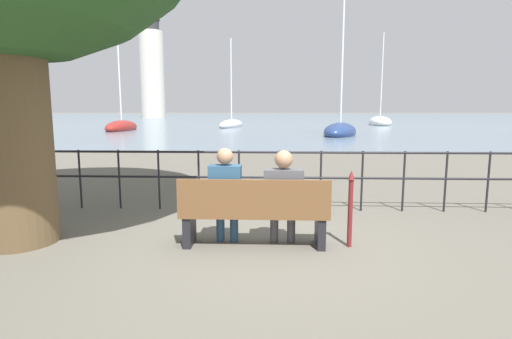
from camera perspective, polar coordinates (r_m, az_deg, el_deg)
The scene contains 12 objects.
ground_plane at distance 5.28m, azimuth -0.23°, elevation -10.75°, with size 1000.00×1000.00×0.00m, color #605B51.
harbor_water at distance 166.56m, azimuth 2.37°, elevation 7.76°, with size 600.00×300.00×0.01m.
park_bench at distance 5.09m, azimuth -0.27°, elevation -6.34°, with size 1.89×0.45×0.90m.
seated_person_left at distance 5.13m, azimuth -4.36°, elevation -3.28°, with size 0.41×0.35×1.27m.
seated_person_right at distance 5.10m, azimuth 3.93°, elevation -3.43°, with size 0.50×0.35×1.24m.
promenade_railing at distance 6.95m, azimuth 0.49°, elevation -0.21°, with size 12.13×0.04×1.05m.
closed_umbrella at distance 5.21m, azimuth 13.34°, elevation -4.89°, with size 0.09×0.09×0.99m.
sailboat_0 at distance 37.82m, azimuth -18.62°, elevation 5.78°, with size 2.17×6.54×9.46m.
sailboat_1 at distance 52.24m, azimuth 17.28°, elevation 6.48°, with size 3.33×7.77×11.57m.
sailboat_3 at distance 28.78m, azimuth 11.94°, elevation 5.41°, with size 3.67×5.44×10.95m.
sailboat_4 at distance 43.63m, azimuth -3.52°, elevation 6.45°, with size 2.84×7.94×9.66m.
harbor_lighthouse at distance 103.84m, azimuth -14.64°, elevation 13.67°, with size 5.86×5.86×25.40m.
Camera 1 is at (0.23, -4.98, 1.73)m, focal length 28.00 mm.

